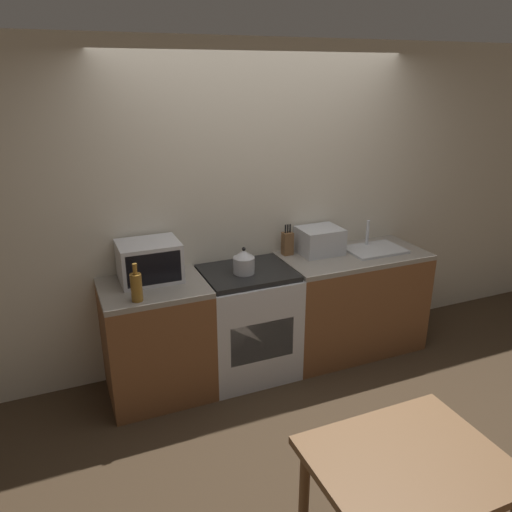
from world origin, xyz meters
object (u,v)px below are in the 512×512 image
at_px(toaster_oven, 320,241).
at_px(dining_table, 407,481).
at_px(stove_range, 248,322).
at_px(bottle, 136,286).
at_px(kettle, 244,262).
at_px(microwave, 149,261).

xyz_separation_m(toaster_oven, dining_table, (-0.77, -2.16, -0.35)).
relative_size(stove_range, toaster_oven, 2.55).
bearing_deg(bottle, stove_range, 13.62).
bearing_deg(dining_table, stove_range, 88.49).
xyz_separation_m(kettle, bottle, (-0.84, -0.18, 0.01)).
bearing_deg(stove_range, kettle, -139.62).
xyz_separation_m(stove_range, toaster_oven, (0.72, 0.14, 0.56)).
xyz_separation_m(kettle, dining_table, (-0.01, -1.98, -0.33)).
distance_m(microwave, bottle, 0.37).
bearing_deg(microwave, stove_range, -8.86).
height_order(kettle, toaster_oven, toaster_oven).
relative_size(stove_range, kettle, 4.27).
height_order(stove_range, dining_table, stove_range).
height_order(toaster_oven, dining_table, toaster_oven).
xyz_separation_m(bottle, toaster_oven, (1.60, 0.35, 0.01)).
distance_m(kettle, dining_table, 2.01).
bearing_deg(toaster_oven, kettle, -167.18).
height_order(stove_range, bottle, bottle).
distance_m(toaster_oven, dining_table, 2.32).
bearing_deg(bottle, toaster_oven, 12.41).
height_order(kettle, dining_table, kettle).
distance_m(stove_range, kettle, 0.55).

